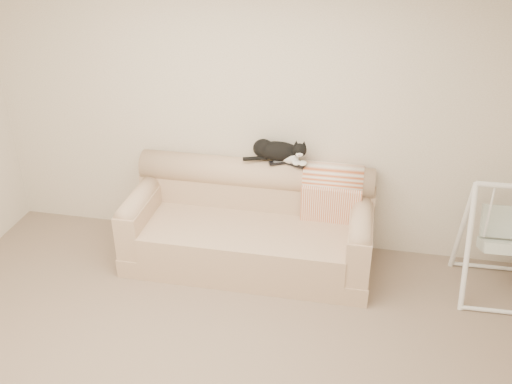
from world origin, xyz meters
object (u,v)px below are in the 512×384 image
(remote_b, at_px, (296,165))
(tuxedo_cat, at_px, (278,151))
(remote_a, at_px, (279,162))
(baby_swing, at_px, (502,239))
(sofa, at_px, (250,226))

(remote_b, xyz_separation_m, tuxedo_cat, (-0.17, 0.04, 0.10))
(remote_a, distance_m, baby_swing, 1.98)
(remote_b, bearing_deg, sofa, -151.11)
(baby_swing, bearing_deg, remote_a, 171.67)
(sofa, relative_size, tuxedo_cat, 3.81)
(sofa, height_order, remote_b, remote_b)
(remote_a, bearing_deg, remote_b, -4.88)
(sofa, distance_m, remote_b, 0.70)
(sofa, xyz_separation_m, baby_swing, (2.14, -0.06, 0.17))
(sofa, xyz_separation_m, remote_b, (0.37, 0.21, 0.56))
(sofa, bearing_deg, baby_swing, -1.65)
(sofa, bearing_deg, remote_a, 44.56)
(remote_b, height_order, baby_swing, baby_swing)
(remote_a, bearing_deg, sofa, -135.44)
(remote_a, height_order, baby_swing, baby_swing)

